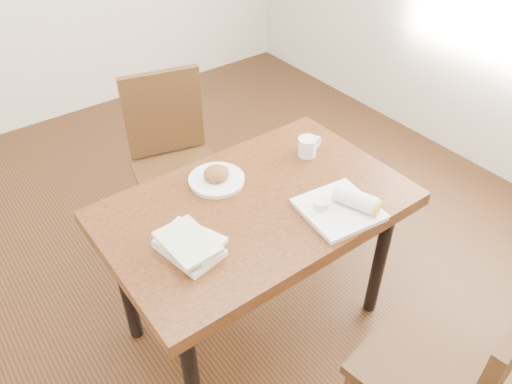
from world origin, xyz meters
TOP-DOWN VIEW (x-y plane):
  - ground at (0.00, 0.00)m, footprint 4.00×5.00m
  - table at (0.00, 0.00)m, footprint 1.20×0.75m
  - chair_near at (0.15, -0.87)m, footprint 0.48×0.48m
  - chair_far at (0.03, 0.76)m, footprint 0.51×0.51m
  - plate_scone at (-0.05, 0.20)m, footprint 0.23×0.23m
  - coffee_mug at (0.38, 0.13)m, footprint 0.12×0.08m
  - plate_burrito at (0.23, -0.25)m, footprint 0.30×0.30m
  - book_stack at (-0.35, -0.07)m, footprint 0.22×0.27m

SIDE VIEW (x-z plane):
  - ground at x=0.00m, z-range -0.01..0.00m
  - chair_near at x=0.15m, z-range 0.07..1.03m
  - chair_far at x=0.03m, z-range 0.07..1.03m
  - table at x=0.00m, z-range 0.29..1.04m
  - plate_scone at x=-0.05m, z-range 0.74..0.81m
  - plate_burrito at x=0.23m, z-range 0.73..0.82m
  - book_stack at x=-0.35m, z-range 0.75..0.81m
  - coffee_mug at x=0.38m, z-range 0.75..0.84m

